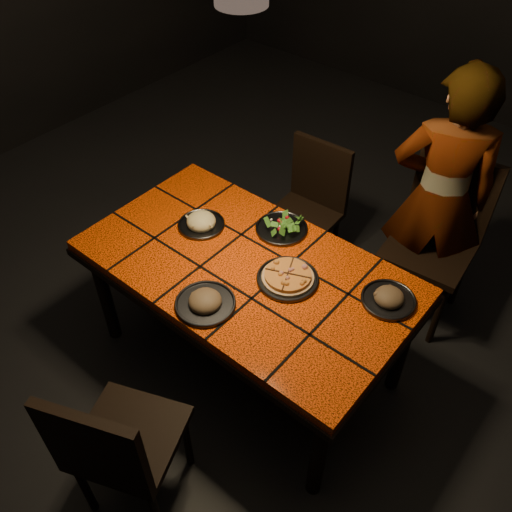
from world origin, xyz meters
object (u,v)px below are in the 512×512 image
Objects in this scene: chair_near at (116,446)px; dining_table at (246,276)px; diner at (439,199)px; plate_pasta at (201,223)px; chair_far_left at (310,201)px; chair_far_right at (438,230)px; plate_pizza at (288,277)px.

dining_table is at bearing -104.54° from chair_near.
diner reaches higher than plate_pasta.
dining_table is at bearing -78.28° from chair_far_left.
chair_far_left is at bearing -172.47° from chair_far_right.
diner is (0.37, 1.98, 0.24)m from chair_near.
diner is at bearing 10.06° from chair_far_left.
chair_near reaches higher than dining_table.
diner reaches higher than plate_pizza.
dining_table is 1.05× the size of diner.
chair_near is 1.16m from plate_pasta.
dining_table is 1.17m from chair_far_right.
diner is at bearing 48.37° from plate_pasta.
chair_near reaches higher than chair_far_left.
diner reaches higher than chair_far_right.
chair_far_right is 4.15× the size of plate_pasta.
plate_pasta is (-0.36, 0.07, 0.10)m from dining_table.
chair_near is 1.05× the size of chair_far_left.
dining_table is 0.91m from chair_far_left.
plate_pasta is (-0.85, -0.96, -0.00)m from diner.
plate_pizza is (-0.28, -0.99, -0.01)m from diner.
diner reaches higher than chair_far_left.
chair_far_left reaches higher than plate_pizza.
chair_far_left is (-0.35, 1.82, -0.03)m from chair_near.
chair_far_left reaches higher than plate_pasta.
chair_far_left reaches higher than dining_table.
chair_far_right reaches higher than plate_pasta.
dining_table is 6.68× the size of plate_pasta.
plate_pizza is 0.58m from plate_pasta.
plate_pasta reaches higher than plate_pizza.
plate_pizza is (0.22, 0.05, 0.10)m from dining_table.
dining_table is 0.24m from plate_pizza.
chair_near is (0.12, -0.95, -0.14)m from dining_table.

